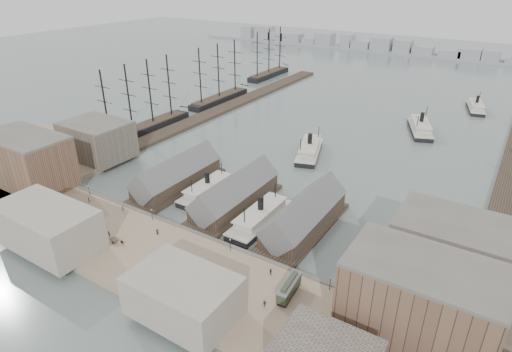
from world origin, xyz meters
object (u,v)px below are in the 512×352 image
Objects in this scene: tram at (289,288)px; horse_cart_right at (189,266)px; horse_cart_left at (79,214)px; horse_cart_center at (119,242)px; ferry_docked_west at (208,189)px.

tram is 2.20× the size of horse_cart_right.
horse_cart_left is 0.98× the size of horse_cart_center.
tram reaches higher than horse_cart_right.
horse_cart_right is (24.17, 2.30, 0.06)m from horse_cart_center.
horse_cart_left is 1.01× the size of horse_cart_right.
horse_cart_center is (-51.25, -7.62, -1.11)m from tram.
horse_cart_right is (23.24, -37.53, 0.64)m from ferry_docked_west.
tram reaches higher than horse_cart_center.
ferry_docked_west is 42.99m from horse_cart_left.
horse_cart_right is at bearing -58.24° from ferry_docked_west.
horse_cart_center is (22.25, -3.63, -0.03)m from horse_cart_left.
tram is at bearing -87.87° from horse_cart_right.
ferry_docked_west is at bearing 8.38° from horse_cart_center.
ferry_docked_west reaches higher than tram.
tram is 51.83m from horse_cart_center.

